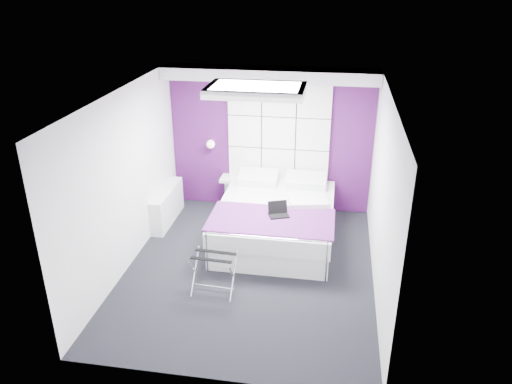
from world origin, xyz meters
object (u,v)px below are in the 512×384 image
radiator (167,206)px  luggage_rack (214,273)px  laptop (279,212)px  wall_lamp (211,144)px  nightstand (234,178)px  bed (276,220)px

radiator → luggage_rack: radiator is taller
radiator → laptop: laptop is taller
wall_lamp → nightstand: bearing=-5.5°
luggage_rack → laptop: laptop is taller
radiator → bed: size_ratio=0.53×
wall_lamp → luggage_rack: 2.90m
wall_lamp → bed: size_ratio=0.07×
bed → luggage_rack: bed is taller
nightstand → luggage_rack: nightstand is taller
radiator → luggage_rack: (1.31, -1.90, -0.02)m
bed → nightstand: bearing=131.5°
nightstand → laptop: laptop is taller
luggage_rack → laptop: 1.46m
wall_lamp → bed: 1.90m
wall_lamp → laptop: size_ratio=0.50×
laptop → nightstand: bearing=103.8°
luggage_rack → radiator: bearing=128.2°
nightstand → laptop: (0.99, -1.44, 0.11)m
laptop → wall_lamp: bearing=112.8°
wall_lamp → bed: bearing=-38.8°
nightstand → laptop: bearing=-55.3°
laptop → luggage_rack: bearing=-143.0°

